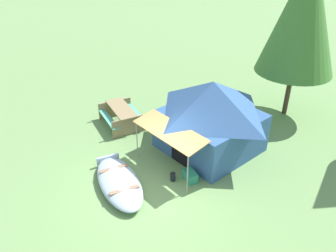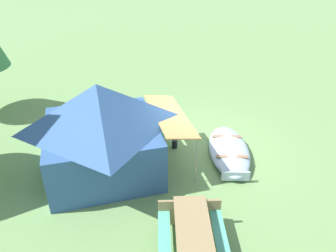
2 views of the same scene
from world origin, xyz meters
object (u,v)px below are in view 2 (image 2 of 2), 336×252
canvas_cabin_tent (101,128)px  fuel_can (175,144)px  beached_rowboat (229,150)px  picnic_table (193,238)px  cooler_box (159,139)px

canvas_cabin_tent → fuel_can: 2.60m
canvas_cabin_tent → fuel_can: bearing=-70.5°
beached_rowboat → fuel_can: 1.70m
beached_rowboat → picnic_table: 3.90m
fuel_can → beached_rowboat: bearing=-114.2°
picnic_table → fuel_can: 4.11m
cooler_box → beached_rowboat: bearing=-116.5°
picnic_table → fuel_can: picnic_table is taller
cooler_box → canvas_cabin_tent: bearing=122.1°
cooler_box → picnic_table: bearing=-178.9°
canvas_cabin_tent → cooler_box: (1.07, -1.71, -1.20)m
beached_rowboat → cooler_box: (1.00, 2.01, -0.03)m
beached_rowboat → cooler_box: size_ratio=5.65×
fuel_can → picnic_table: bearing=174.8°
fuel_can → canvas_cabin_tent: bearing=109.5°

